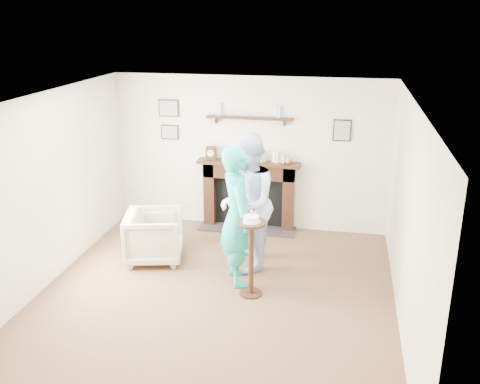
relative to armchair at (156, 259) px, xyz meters
name	(u,v)px	position (x,y,z in m)	size (l,w,h in m)	color
ground	(214,298)	(1.11, -0.92, 0.00)	(5.00, 5.00, 0.00)	brown
room_shell	(225,161)	(1.11, -0.23, 1.62)	(4.54, 5.02, 2.52)	beige
armchair	(156,259)	(0.00, 0.00, 0.00)	(0.78, 0.81, 0.73)	#C5B392
man	(247,267)	(1.35, 0.02, 0.00)	(0.94, 0.73, 1.93)	silver
woman	(237,280)	(1.30, -0.39, 0.00)	(0.68, 0.45, 1.87)	#1EAE97
pedestal_table	(251,244)	(1.55, -0.72, 0.71)	(0.36, 0.36, 1.15)	black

